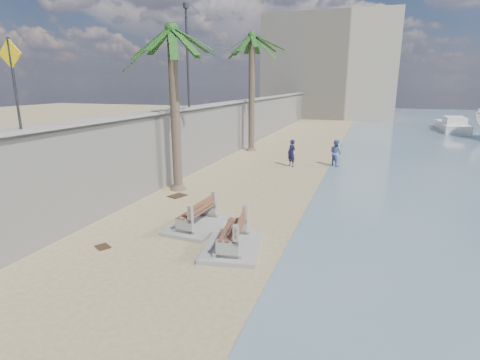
# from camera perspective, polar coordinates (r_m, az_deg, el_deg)

# --- Properties ---
(ground_plane) EXTENTS (140.00, 140.00, 0.00)m
(ground_plane) POSITION_cam_1_polar(r_m,az_deg,el_deg) (8.94, -12.35, -18.67)
(ground_plane) COLOR tan
(seawall) EXTENTS (0.45, 70.00, 3.50)m
(seawall) POSITION_cam_1_polar(r_m,az_deg,el_deg) (28.06, -0.42, 8.19)
(seawall) COLOR gray
(seawall) RESTS_ON ground_plane
(wall_cap) EXTENTS (0.80, 70.00, 0.12)m
(wall_cap) POSITION_cam_1_polar(r_m,az_deg,el_deg) (27.92, -0.42, 11.87)
(wall_cap) COLOR gray
(wall_cap) RESTS_ON seawall
(end_building) EXTENTS (18.00, 12.00, 14.00)m
(end_building) POSITION_cam_1_polar(r_m,az_deg,el_deg) (58.66, 13.62, 16.24)
(end_building) COLOR #B7AA93
(end_building) RESTS_ON ground_plane
(bench_near) EXTENTS (1.74, 2.44, 0.98)m
(bench_near) POSITION_cam_1_polar(r_m,az_deg,el_deg) (13.01, -6.55, -5.41)
(bench_near) COLOR gray
(bench_near) RESTS_ON ground_plane
(bench_far) EXTENTS (2.04, 2.66, 1.01)m
(bench_far) POSITION_cam_1_polar(r_m,az_deg,el_deg) (11.32, -1.13, -8.38)
(bench_far) COLOR gray
(bench_far) RESTS_ON ground_plane
(palm_mid) EXTENTS (5.00, 5.00, 7.98)m
(palm_mid) POSITION_cam_1_polar(r_m,az_deg,el_deg) (17.33, -10.39, 21.38)
(palm_mid) COLOR brown
(palm_mid) RESTS_ON ground_plane
(palm_back) EXTENTS (5.00, 5.00, 8.92)m
(palm_back) POSITION_cam_1_polar(r_m,az_deg,el_deg) (27.70, 1.86, 20.82)
(palm_back) COLOR brown
(palm_back) RESTS_ON ground_plane
(pedestrian_sign) EXTENTS (0.78, 0.07, 2.40)m
(pedestrian_sign) POSITION_cam_1_polar(r_m,az_deg,el_deg) (11.98, -31.34, 13.97)
(pedestrian_sign) COLOR #2D2D33
(pedestrian_sign) RESTS_ON wall_cap
(streetlight) EXTENTS (0.28, 0.28, 5.12)m
(streetlight) POSITION_cam_1_polar(r_m,az_deg,el_deg) (20.56, -8.06, 19.41)
(streetlight) COLOR #2D2D33
(streetlight) RESTS_ON wall_cap
(person_a) EXTENTS (0.81, 0.77, 1.86)m
(person_a) POSITION_cam_1_polar(r_m,az_deg,el_deg) (22.49, 7.88, 4.36)
(person_a) COLOR #16163C
(person_a) RESTS_ON ground_plane
(person_b) EXTENTS (1.07, 1.06, 1.76)m
(person_b) POSITION_cam_1_polar(r_m,az_deg,el_deg) (23.24, 14.40, 4.24)
(person_b) COLOR #5064A7
(person_b) RESTS_ON ground_plane
(yacht_far) EXTENTS (2.46, 8.29, 1.50)m
(yacht_far) POSITION_cam_1_polar(r_m,az_deg,el_deg) (45.99, 29.57, 7.05)
(yacht_far) COLOR silver
(yacht_far) RESTS_ON bay_water
(debris_c) EXTENTS (0.79, 0.88, 0.03)m
(debris_c) POSITION_cam_1_polar(r_m,az_deg,el_deg) (16.81, -9.52, -2.38)
(debris_c) COLOR #382616
(debris_c) RESTS_ON ground_plane
(debris_d) EXTENTS (0.58, 0.54, 0.03)m
(debris_d) POSITION_cam_1_polar(r_m,az_deg,el_deg) (12.31, -20.18, -9.53)
(debris_d) COLOR #382616
(debris_d) RESTS_ON ground_plane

